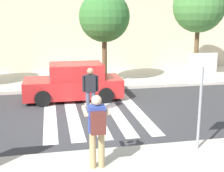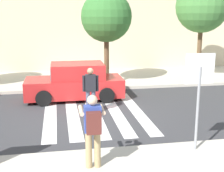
# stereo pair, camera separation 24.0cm
# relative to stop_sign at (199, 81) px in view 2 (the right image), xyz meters

# --- Properties ---
(ground_plane) EXTENTS (120.00, 120.00, 0.00)m
(ground_plane) POSITION_rel_stop_sign_xyz_m (-2.19, 3.68, -1.98)
(ground_plane) COLOR #38383A
(sidewalk_far) EXTENTS (60.00, 4.80, 0.14)m
(sidewalk_far) POSITION_rel_stop_sign_xyz_m (-2.19, 9.68, -1.91)
(sidewalk_far) COLOR beige
(sidewalk_far) RESTS_ON ground
(building_facade_far) EXTENTS (56.00, 4.00, 6.89)m
(building_facade_far) POSITION_rel_stop_sign_xyz_m (-2.19, 14.08, 1.47)
(building_facade_far) COLOR beige
(building_facade_far) RESTS_ON ground
(crosswalk_stripe_0) EXTENTS (0.44, 5.20, 0.01)m
(crosswalk_stripe_0) POSITION_rel_stop_sign_xyz_m (-3.79, 3.88, -1.97)
(crosswalk_stripe_0) COLOR silver
(crosswalk_stripe_0) RESTS_ON ground
(crosswalk_stripe_1) EXTENTS (0.44, 5.20, 0.01)m
(crosswalk_stripe_1) POSITION_rel_stop_sign_xyz_m (-2.99, 3.88, -1.97)
(crosswalk_stripe_1) COLOR silver
(crosswalk_stripe_1) RESTS_ON ground
(crosswalk_stripe_2) EXTENTS (0.44, 5.20, 0.01)m
(crosswalk_stripe_2) POSITION_rel_stop_sign_xyz_m (-2.19, 3.88, -1.97)
(crosswalk_stripe_2) COLOR silver
(crosswalk_stripe_2) RESTS_ON ground
(crosswalk_stripe_3) EXTENTS (0.44, 5.20, 0.01)m
(crosswalk_stripe_3) POSITION_rel_stop_sign_xyz_m (-1.39, 3.88, -1.97)
(crosswalk_stripe_3) COLOR silver
(crosswalk_stripe_3) RESTS_ON ground
(crosswalk_stripe_4) EXTENTS (0.44, 5.20, 0.01)m
(crosswalk_stripe_4) POSITION_rel_stop_sign_xyz_m (-0.59, 3.88, -1.97)
(crosswalk_stripe_4) COLOR silver
(crosswalk_stripe_4) RESTS_ON ground
(stop_sign) EXTENTS (0.76, 0.08, 2.52)m
(stop_sign) POSITION_rel_stop_sign_xyz_m (0.00, 0.00, 0.00)
(stop_sign) COLOR gray
(stop_sign) RESTS_ON sidewalk_near
(photographer_with_backpack) EXTENTS (0.58, 0.84, 1.72)m
(photographer_with_backpack) POSITION_rel_stop_sign_xyz_m (-2.74, -0.54, -0.81)
(photographer_with_backpack) COLOR tan
(photographer_with_backpack) RESTS_ON sidewalk_near
(pedestrian_crossing) EXTENTS (0.58, 0.28, 1.72)m
(pedestrian_crossing) POSITION_rel_stop_sign_xyz_m (-2.33, 3.76, -1.00)
(pedestrian_crossing) COLOR #474C60
(pedestrian_crossing) RESTS_ON ground
(parked_car_red) EXTENTS (4.10, 1.92, 1.55)m
(parked_car_red) POSITION_rel_stop_sign_xyz_m (-2.75, 5.98, -1.25)
(parked_car_red) COLOR red
(parked_car_red) RESTS_ON ground
(street_tree_center) EXTENTS (2.43, 2.43, 4.53)m
(street_tree_center) POSITION_rel_stop_sign_xyz_m (-1.09, 7.90, 1.46)
(street_tree_center) COLOR brown
(street_tree_center) RESTS_ON sidewalk_far
(street_tree_east) EXTENTS (2.73, 2.73, 5.19)m
(street_tree_east) POSITION_rel_stop_sign_xyz_m (4.03, 8.48, 1.97)
(street_tree_east) COLOR brown
(street_tree_east) RESTS_ON sidewalk_far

